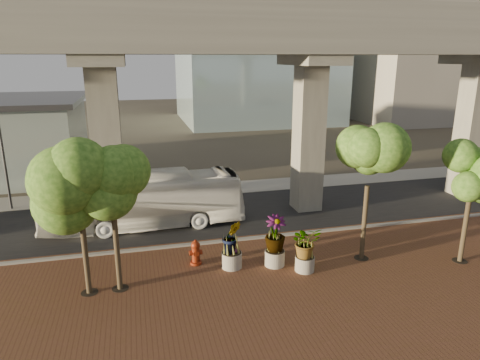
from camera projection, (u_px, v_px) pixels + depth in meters
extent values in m
plane|color=#3E392D|center=(221.00, 228.00, 24.53)|extent=(160.00, 160.00, 0.00)
cube|color=brown|center=(262.00, 302.00, 17.06)|extent=(70.00, 13.00, 0.06)
cube|color=black|center=(215.00, 216.00, 26.39)|extent=(90.00, 8.00, 0.04)
cube|color=#98958E|center=(229.00, 241.00, 22.64)|extent=(70.00, 0.25, 0.16)
cube|color=#98958E|center=(201.00, 190.00, 31.51)|extent=(90.00, 3.00, 0.06)
cube|color=gray|center=(217.00, 36.00, 21.99)|extent=(72.00, 2.40, 1.80)
cube|color=gray|center=(207.00, 39.00, 24.98)|extent=(72.00, 2.40, 1.80)
cube|color=gray|center=(221.00, 4.00, 20.58)|extent=(72.00, 0.12, 1.00)
cube|color=gray|center=(203.00, 15.00, 25.61)|extent=(72.00, 0.12, 1.00)
cube|color=#A39C93|center=(421.00, 39.00, 63.65)|extent=(18.00, 16.00, 24.00)
imported|color=white|center=(144.00, 201.00, 24.32)|extent=(11.26, 2.69, 3.14)
cylinder|color=maroon|center=(196.00, 262.00, 20.19)|extent=(0.55, 0.55, 0.12)
cylinder|color=maroon|center=(196.00, 254.00, 20.07)|extent=(0.36, 0.36, 0.88)
sphere|color=maroon|center=(195.00, 245.00, 19.95)|extent=(0.43, 0.43, 0.43)
cylinder|color=maroon|center=(195.00, 241.00, 19.89)|extent=(0.12, 0.12, 0.15)
cylinder|color=maroon|center=(196.00, 252.00, 20.05)|extent=(0.61, 0.24, 0.24)
cylinder|color=#AFAB9E|center=(305.00, 264.00, 19.47)|extent=(0.89, 0.89, 0.69)
imported|color=#254E14|center=(306.00, 242.00, 19.17)|extent=(1.97, 1.97, 1.48)
cylinder|color=gray|center=(275.00, 258.00, 19.98)|extent=(0.94, 0.94, 0.73)
imported|color=#254E14|center=(275.00, 234.00, 19.64)|extent=(2.29, 2.29, 1.72)
cylinder|color=#ABA79A|center=(232.00, 260.00, 19.78)|extent=(0.95, 0.95, 0.74)
imported|color=#254E14|center=(232.00, 237.00, 19.45)|extent=(2.11, 2.11, 1.58)
cylinder|color=#413525|center=(86.00, 256.00, 17.27)|extent=(0.22, 0.22, 3.30)
cylinder|color=black|center=(90.00, 292.00, 17.72)|extent=(0.70, 0.70, 0.01)
cylinder|color=#413525|center=(117.00, 249.00, 17.54)|extent=(0.22, 0.22, 3.61)
cylinder|color=black|center=(120.00, 288.00, 18.03)|extent=(0.70, 0.70, 0.01)
cylinder|color=#413525|center=(364.00, 223.00, 20.26)|extent=(0.22, 0.22, 3.67)
cylinder|color=black|center=(361.00, 258.00, 20.77)|extent=(0.70, 0.70, 0.01)
cylinder|color=#413525|center=(465.00, 228.00, 20.00)|extent=(0.22, 0.22, 3.41)
cylinder|color=black|center=(460.00, 261.00, 20.47)|extent=(0.70, 0.70, 0.01)
cylinder|color=#2F3035|center=(1.00, 140.00, 26.35)|extent=(0.16, 0.16, 8.96)
cylinder|color=#2E2E33|center=(299.00, 130.00, 29.98)|extent=(0.16, 0.16, 8.99)
cube|color=#2E2E33|center=(305.00, 64.00, 28.21)|extent=(0.17, 1.12, 0.17)
cube|color=silver|center=(308.00, 66.00, 27.72)|extent=(0.45, 0.22, 0.13)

